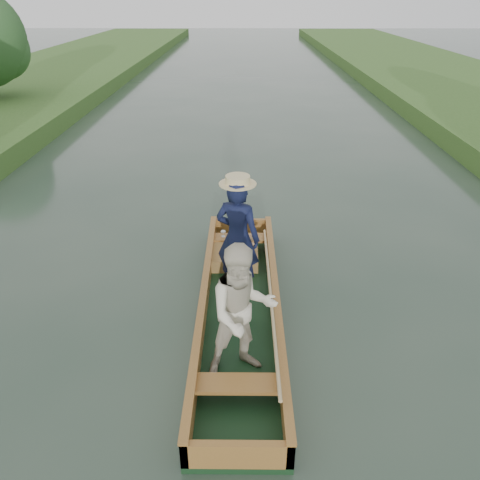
{
  "coord_description": "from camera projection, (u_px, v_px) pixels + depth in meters",
  "views": [
    {
      "loc": [
        0.05,
        -5.45,
        4.18
      ],
      "look_at": [
        0.0,
        0.6,
        0.95
      ],
      "focal_mm": 35.0,
      "sensor_mm": 36.0,
      "label": 1
    }
  ],
  "objects": [
    {
      "name": "ground",
      "position": [
        240.0,
        317.0,
        6.77
      ],
      "size": [
        120.0,
        120.0,
        0.0
      ],
      "primitive_type": "plane",
      "color": "#283D30",
      "rests_on": "ground"
    },
    {
      "name": "punt",
      "position": [
        240.0,
        287.0,
        6.31
      ],
      "size": [
        1.12,
        5.0,
        1.94
      ],
      "color": "black",
      "rests_on": "ground"
    },
    {
      "name": "trees_far",
      "position": [
        97.0,
        61.0,
        12.47
      ],
      "size": [
        21.94,
        12.43,
        4.43
      ],
      "color": "#47331E",
      "rests_on": "ground"
    }
  ]
}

